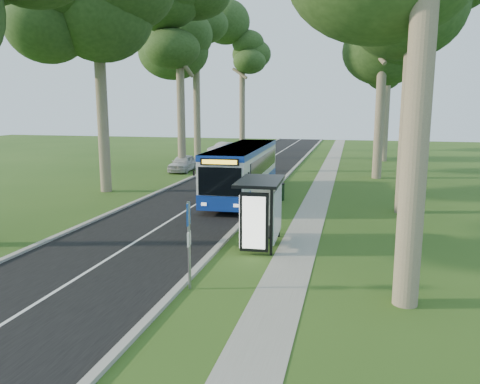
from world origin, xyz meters
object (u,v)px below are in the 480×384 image
object	(u,v)px
bus_shelter	(261,201)
litter_bin	(280,192)
car_silver	(223,148)
bus	(243,171)
car_white	(183,163)
bus_stop_sign	(189,235)

from	to	relation	value
bus_shelter	litter_bin	size ratio (longest dim) A/B	3.06
car_silver	bus_shelter	bearing A→B (deg)	-48.95
car_silver	bus	bearing A→B (deg)	-48.58
litter_bin	car_white	size ratio (longest dim) A/B	0.25
bus_stop_sign	car_white	bearing A→B (deg)	103.18
bus_stop_sign	bus_shelter	distance (m)	4.78
bus_stop_sign	litter_bin	distance (m)	14.10
litter_bin	car_white	xyz separation A→B (m)	(-9.84, 10.42, 0.19)
bus_stop_sign	bus_shelter	size ratio (longest dim) A/B	0.86
bus_shelter	car_white	xyz separation A→B (m)	(-10.56, 19.87, -1.14)
car_white	car_silver	size ratio (longest dim) A/B	0.98
litter_bin	car_white	distance (m)	14.34
bus_shelter	litter_bin	distance (m)	9.56
bus	litter_bin	size ratio (longest dim) A/B	11.46
litter_bin	car_silver	xyz separation A→B (m)	(-10.35, 24.95, 0.18)
bus	car_white	world-z (taller)	bus
car_white	car_silver	bearing A→B (deg)	90.68
bus_stop_sign	car_silver	size ratio (longest dim) A/B	0.64
bus_stop_sign	bus_shelter	world-z (taller)	bus_stop_sign
bus	litter_bin	world-z (taller)	bus
bus	car_silver	xyz separation A→B (m)	(-7.99, 24.29, -0.90)
bus_shelter	litter_bin	xyz separation A→B (m)	(-0.72, 9.44, -1.33)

